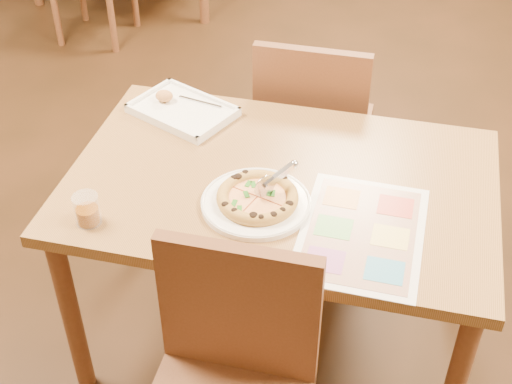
% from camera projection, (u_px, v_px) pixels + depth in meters
% --- Properties ---
extents(dining_table, '(1.30, 0.85, 0.72)m').
position_uv_depth(dining_table, '(280.00, 201.00, 2.23)').
color(dining_table, '#92633A').
rests_on(dining_table, ground).
extents(chair_near, '(0.42, 0.42, 0.47)m').
position_uv_depth(chair_near, '(231.00, 367.00, 1.82)').
color(chair_near, brown).
rests_on(chair_near, ground).
extents(chair_far, '(0.42, 0.42, 0.47)m').
position_uv_depth(chair_far, '(313.00, 117.00, 2.73)').
color(chair_far, brown).
rests_on(chair_far, ground).
extents(plate, '(0.36, 0.36, 0.02)m').
position_uv_depth(plate, '(256.00, 203.00, 2.07)').
color(plate, white).
rests_on(plate, dining_table).
extents(pizza, '(0.24, 0.24, 0.04)m').
position_uv_depth(pizza, '(257.00, 197.00, 2.06)').
color(pizza, gold).
rests_on(pizza, plate).
extents(pizza_cutter, '(0.10, 0.11, 0.08)m').
position_uv_depth(pizza_cutter, '(275.00, 179.00, 2.04)').
color(pizza_cutter, silver).
rests_on(pizza_cutter, pizza).
extents(appetizer_tray, '(0.40, 0.35, 0.06)m').
position_uv_depth(appetizer_tray, '(181.00, 110.00, 2.46)').
color(appetizer_tray, white).
rests_on(appetizer_tray, dining_table).
extents(glass_tumbler, '(0.07, 0.07, 0.09)m').
position_uv_depth(glass_tumbler, '(87.00, 211.00, 2.00)').
color(glass_tumbler, '#7E4009').
rests_on(glass_tumbler, dining_table).
extents(menu, '(0.35, 0.48, 0.00)m').
position_uv_depth(menu, '(362.00, 232.00, 1.98)').
color(menu, silver).
rests_on(menu, dining_table).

